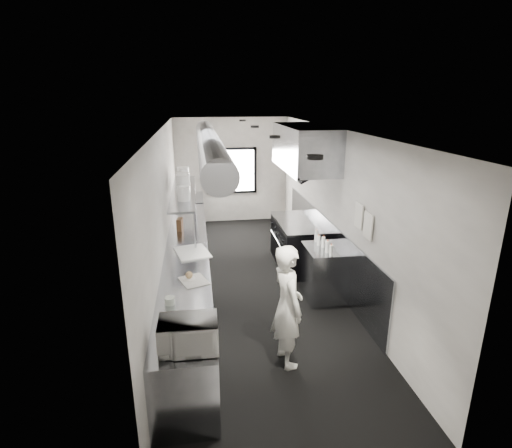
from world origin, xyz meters
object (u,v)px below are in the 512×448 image
object	(u,v)px
knife_block	(180,224)
small_plate	(189,279)
deli_tub_a	(172,325)
microwave	(188,335)
plate_stack_b	(183,184)
squeeze_bottle_a	(331,250)
bottle_station	(324,273)
squeeze_bottle_b	(327,247)
squeeze_bottle_d	(319,240)
plate_stack_d	(183,176)
line_cook	(287,306)
pass_shelf	(184,193)
plate_stack_a	(184,193)
prep_counter	(188,276)
squeeze_bottle_e	(316,236)
exhaust_hood	(304,148)
plate_stack_c	(183,182)
cutting_board	(192,252)
far_work_table	(190,214)
deli_tub_b	(170,301)
squeeze_bottle_c	(323,242)

from	to	relation	value
knife_block	small_plate	bearing A→B (deg)	-76.50
deli_tub_a	microwave	bearing A→B (deg)	-64.52
knife_block	plate_stack_b	size ratio (longest dim) A/B	0.66
microwave	squeeze_bottle_a	world-z (taller)	microwave
small_plate	bottle_station	bearing A→B (deg)	21.31
microwave	squeeze_bottle_b	distance (m)	3.18
microwave	squeeze_bottle_d	distance (m)	3.41
plate_stack_d	line_cook	bearing A→B (deg)	-71.23
plate_stack_d	knife_block	bearing A→B (deg)	-94.71
line_cook	knife_block	distance (m)	3.28
plate_stack_d	microwave	bearing A→B (deg)	-88.48
pass_shelf	line_cook	bearing A→B (deg)	-68.46
line_cook	plate_stack_a	bearing A→B (deg)	16.65
pass_shelf	bottle_station	xyz separation A→B (m)	(2.34, -1.70, -1.09)
prep_counter	plate_stack_d	world-z (taller)	plate_stack_d
squeeze_bottle_e	exhaust_hood	bearing A→B (deg)	89.39
microwave	plate_stack_c	distance (m)	4.31
pass_shelf	cutting_board	size ratio (longest dim) A/B	4.58
cutting_board	squeeze_bottle_e	distance (m)	2.15
line_cook	microwave	distance (m)	1.50
line_cook	squeeze_bottle_b	size ratio (longest dim) A/B	8.26
squeeze_bottle_a	squeeze_bottle_b	size ratio (longest dim) A/B	0.88
deli_tub_a	plate_stack_c	xyz separation A→B (m)	(0.08, 3.86, 0.79)
far_work_table	squeeze_bottle_a	xyz separation A→B (m)	(2.28, -4.22, 0.54)
bottle_station	deli_tub_b	bearing A→B (deg)	-148.08
deli_tub_b	knife_block	bearing A→B (deg)	89.33
plate_stack_a	squeeze_bottle_a	distance (m)	2.72
pass_shelf	plate_stack_b	xyz separation A→B (m)	(-0.00, -0.16, 0.21)
microwave	squeeze_bottle_d	xyz separation A→B (m)	(2.15, 2.64, -0.08)
squeeze_bottle_e	prep_counter	bearing A→B (deg)	-176.58
far_work_table	line_cook	xyz separation A→B (m)	(1.28, -5.54, 0.36)
pass_shelf	squeeze_bottle_d	xyz separation A→B (m)	(2.26, -1.55, -0.55)
prep_counter	deli_tub_a	size ratio (longest dim) A/B	41.59
knife_block	plate_stack_d	world-z (taller)	plate_stack_d
prep_counter	squeeze_bottle_e	bearing A→B (deg)	3.42
squeeze_bottle_e	deli_tub_a	bearing A→B (deg)	-134.04
bottle_station	microwave	xyz separation A→B (m)	(-2.23, -2.49, 0.61)
prep_counter	squeeze_bottle_d	xyz separation A→B (m)	(2.22, -0.05, 0.54)
small_plate	plate_stack_a	distance (m)	1.98
microwave	deli_tub_a	size ratio (longest dim) A/B	3.75
pass_shelf	squeeze_bottle_c	size ratio (longest dim) A/B	16.29
plate_stack_d	squeeze_bottle_d	size ratio (longest dim) A/B	2.07
plate_stack_b	plate_stack_c	distance (m)	0.21
small_plate	squeeze_bottle_d	xyz separation A→B (m)	(2.16, 1.03, 0.08)
plate_stack_c	squeeze_bottle_d	size ratio (longest dim) A/B	1.97
microwave	plate_stack_d	size ratio (longest dim) A/B	1.50
far_work_table	squeeze_bottle_b	world-z (taller)	squeeze_bottle_b
deli_tub_a	squeeze_bottle_b	size ratio (longest dim) A/B	0.73
far_work_table	microwave	bearing A→B (deg)	-89.38
line_cook	squeeze_bottle_a	bearing A→B (deg)	-47.36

